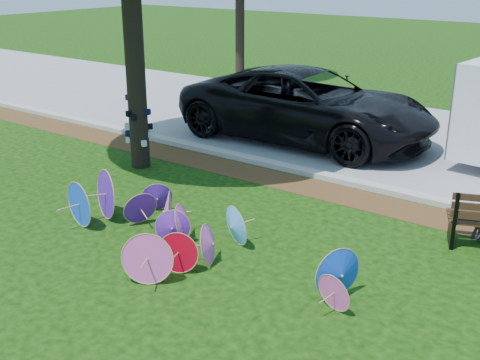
# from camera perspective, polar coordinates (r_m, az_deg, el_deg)

# --- Properties ---
(ground) EXTENTS (90.00, 90.00, 0.00)m
(ground) POSITION_cam_1_polar(r_m,az_deg,el_deg) (10.00, -9.22, -7.43)
(ground) COLOR black
(ground) RESTS_ON ground
(mulch_strip) EXTENTS (90.00, 1.00, 0.01)m
(mulch_strip) POSITION_cam_1_polar(r_m,az_deg,el_deg) (13.24, 4.68, -0.23)
(mulch_strip) COLOR #472D16
(mulch_strip) RESTS_ON ground
(curb) EXTENTS (90.00, 0.30, 0.12)m
(curb) POSITION_cam_1_polar(r_m,az_deg,el_deg) (13.79, 6.23, 0.79)
(curb) COLOR #B7B5AD
(curb) RESTS_ON ground
(street) EXTENTS (90.00, 8.00, 0.01)m
(street) POSITION_cam_1_polar(r_m,az_deg,el_deg) (17.37, 13.21, 4.22)
(street) COLOR gray
(street) RESTS_ON ground
(parasol_pile) EXTENTS (5.81, 2.65, 0.96)m
(parasol_pile) POSITION_cam_1_polar(r_m,az_deg,el_deg) (10.29, -6.81, -4.14)
(parasol_pile) COLOR #EC54B2
(parasol_pile) RESTS_ON ground
(black_van) EXTENTS (6.96, 3.34, 1.91)m
(black_van) POSITION_cam_1_polar(r_m,az_deg,el_deg) (16.26, 6.37, 7.03)
(black_van) COLOR black
(black_van) RESTS_ON ground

